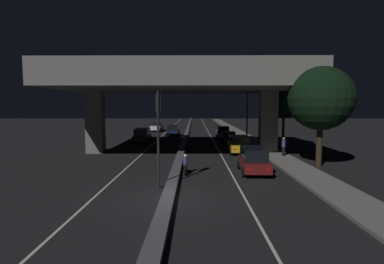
{
  "coord_description": "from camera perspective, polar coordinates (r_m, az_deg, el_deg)",
  "views": [
    {
      "loc": [
        1.26,
        -14.29,
        4.56
      ],
      "look_at": [
        0.97,
        22.16,
        1.45
      ],
      "focal_mm": 28.0,
      "sensor_mm": 36.0,
      "label": 1
    }
  ],
  "objects": [
    {
      "name": "elevated_overpass",
      "position": [
        29.32,
        -2.05,
        9.81
      ],
      "size": [
        22.8,
        13.9,
        9.18
      ],
      "color": "slate",
      "rests_on": "ground_plane"
    },
    {
      "name": "ground_plane",
      "position": [
        15.05,
        -4.5,
        -12.76
      ],
      "size": [
        200.0,
        200.0,
        0.0
      ],
      "primitive_type": "plane",
      "color": "black"
    },
    {
      "name": "pedestrian_on_sidewalk",
      "position": [
        27.95,
        17.05,
        -2.66
      ],
      "size": [
        0.34,
        0.34,
        1.66
      ],
      "color": "black",
      "rests_on": "sidewalk_right"
    },
    {
      "name": "car_dark_red_lead",
      "position": [
        21.05,
        11.65,
        -5.18
      ],
      "size": [
        2.0,
        4.03,
        1.74
      ],
      "rotation": [
        0.0,
        0.0,
        1.54
      ],
      "color": "#591414",
      "rests_on": "ground_plane"
    },
    {
      "name": "traffic_light_left_of_median",
      "position": [
        16.58,
        -6.44,
        1.78
      ],
      "size": [
        0.3,
        0.49,
        5.4
      ],
      "color": "black",
      "rests_on": "ground_plane"
    },
    {
      "name": "lane_line_left_inner",
      "position": [
        49.75,
        -5.37,
        -0.4
      ],
      "size": [
        0.12,
        126.0,
        0.0
      ],
      "primitive_type": "cube",
      "color": "beige",
      "rests_on": "ground_plane"
    },
    {
      "name": "car_dark_green_lead_oncoming",
      "position": [
        38.45,
        -9.47,
        -0.57
      ],
      "size": [
        2.09,
        4.48,
        1.79
      ],
      "rotation": [
        0.0,
        0.0,
        -1.55
      ],
      "color": "black",
      "rests_on": "ground_plane"
    },
    {
      "name": "roadside_tree_kerbside_mid",
      "position": [
        33.52,
        17.13,
        6.4
      ],
      "size": [
        4.59,
        4.59,
        7.88
      ],
      "color": "#38281C",
      "rests_on": "ground_plane"
    },
    {
      "name": "motorcycle_black_filtering_near",
      "position": [
        20.46,
        -1.28,
        -6.33
      ],
      "size": [
        0.32,
        1.71,
        1.34
      ],
      "rotation": [
        0.0,
        0.0,
        1.57
      ],
      "color": "black",
      "rests_on": "ground_plane"
    },
    {
      "name": "car_white_third_oncoming",
      "position": [
        55.37,
        -6.75,
        0.96
      ],
      "size": [
        2.07,
        4.3,
        1.51
      ],
      "rotation": [
        0.0,
        0.0,
        -1.61
      ],
      "color": "silver",
      "rests_on": "ground_plane"
    },
    {
      "name": "street_lamp",
      "position": [
        37.66,
        9.89,
        4.65
      ],
      "size": [
        2.57,
        0.32,
        7.42
      ],
      "color": "#2D2D30",
      "rests_on": "ground_plane"
    },
    {
      "name": "lane_line_right_inner",
      "position": [
        49.56,
        3.37,
        -0.4
      ],
      "size": [
        0.12,
        126.0,
        0.0
      ],
      "primitive_type": "cube",
      "color": "beige",
      "rests_on": "ground_plane"
    },
    {
      "name": "car_silver_fourth",
      "position": [
        43.89,
        5.91,
        0.02
      ],
      "size": [
        2.01,
        4.55,
        1.66
      ],
      "rotation": [
        0.0,
        0.0,
        1.55
      ],
      "color": "gray",
      "rests_on": "ground_plane"
    },
    {
      "name": "car_dark_blue_second_oncoming",
      "position": [
        46.44,
        -3.65,
        0.3
      ],
      "size": [
        1.95,
        3.96,
        1.65
      ],
      "rotation": [
        0.0,
        0.0,
        -1.58
      ],
      "color": "#141938",
      "rests_on": "ground_plane"
    },
    {
      "name": "sidewalk_right",
      "position": [
        43.18,
        10.46,
        -1.15
      ],
      "size": [
        2.44,
        126.0,
        0.16
      ],
      "primitive_type": "cube",
      "color": "slate",
      "rests_on": "ground_plane"
    },
    {
      "name": "car_taxi_yellow_second",
      "position": [
        29.7,
        8.86,
        -2.28
      ],
      "size": [
        2.08,
        4.54,
        1.68
      ],
      "rotation": [
        0.0,
        0.0,
        1.56
      ],
      "color": "gold",
      "rests_on": "ground_plane"
    },
    {
      "name": "roadside_tree_kerbside_near",
      "position": [
        24.31,
        23.33,
        5.86
      ],
      "size": [
        4.76,
        4.76,
        7.54
      ],
      "color": "#2D2116",
      "rests_on": "ground_plane"
    },
    {
      "name": "median_divider",
      "position": [
        49.5,
        -1.01,
        -0.23
      ],
      "size": [
        0.65,
        126.0,
        0.3
      ],
      "primitive_type": "cube",
      "color": "#4C4C51",
      "rests_on": "ground_plane"
    },
    {
      "name": "car_dark_blue_third",
      "position": [
        37.84,
        7.03,
        -1.0
      ],
      "size": [
        2.01,
        4.01,
        1.41
      ],
      "rotation": [
        0.0,
        0.0,
        1.53
      ],
      "color": "#141938",
      "rests_on": "ground_plane"
    }
  ]
}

